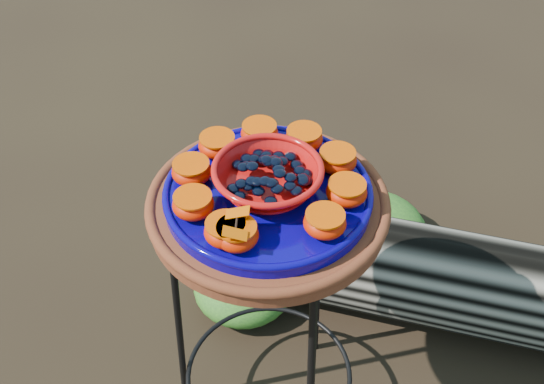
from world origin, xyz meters
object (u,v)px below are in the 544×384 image
Objects in this scene: cobalt_plate at (268,195)px; driftwood_log at (516,293)px; plant_stand at (269,324)px; red_bowl at (268,179)px; terracotta_saucer at (268,207)px.

cobalt_plate reaches higher than driftwood_log.
red_bowl reaches higher than plant_stand.
red_bowl is (0.00, 0.00, 0.07)m from terracotta_saucer.
red_bowl is 0.13× the size of driftwood_log.
terracotta_saucer is at bearing 0.00° from plant_stand.
plant_stand is 1.56× the size of terracotta_saucer.
plant_stand is at bearing -123.58° from driftwood_log.
cobalt_plate is at bearing 0.00° from plant_stand.
red_bowl is at bearing 0.00° from plant_stand.
plant_stand is 0.46× the size of driftwood_log.
terracotta_saucer reaches higher than driftwood_log.
cobalt_plate is 0.04m from red_bowl.
driftwood_log is (0.40, 0.60, -0.61)m from cobalt_plate.
cobalt_plate is at bearing 0.00° from red_bowl.
cobalt_plate reaches higher than terracotta_saucer.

